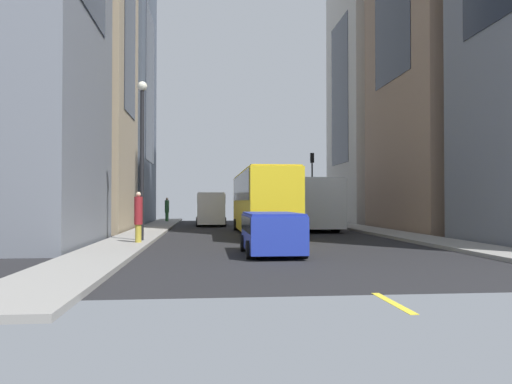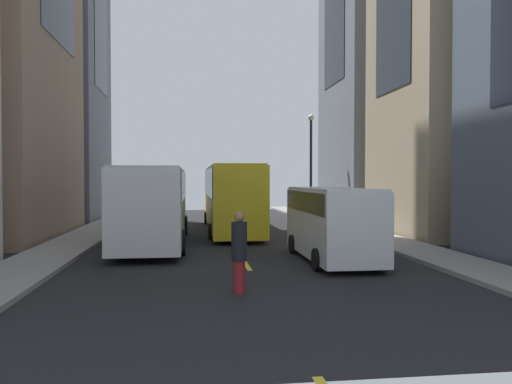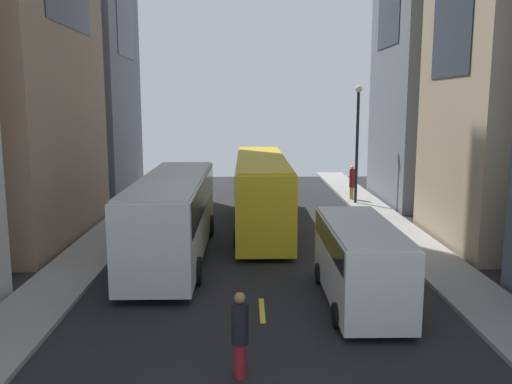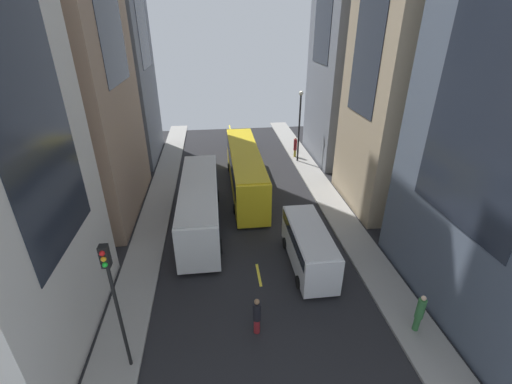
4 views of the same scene
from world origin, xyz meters
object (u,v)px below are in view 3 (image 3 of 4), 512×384
object	(u,v)px
car_blue_0	(268,179)
pedestrian_crossing_mid	(352,182)
pedestrian_walking_far	(240,333)
city_bus_white	(173,209)
streetcar_yellow	(261,185)
delivery_van_white	(360,257)

from	to	relation	value
car_blue_0	pedestrian_crossing_mid	bearing A→B (deg)	-38.22
pedestrian_walking_far	car_blue_0	bearing A→B (deg)	106.85
pedestrian_crossing_mid	city_bus_white	bearing A→B (deg)	120.78
city_bus_white	pedestrian_walking_far	world-z (taller)	city_bus_white
car_blue_0	pedestrian_crossing_mid	size ratio (longest dim) A/B	1.95
car_blue_0	pedestrian_walking_far	bearing A→B (deg)	-93.79
streetcar_yellow	pedestrian_crossing_mid	size ratio (longest dim) A/B	6.28
delivery_van_white	car_blue_0	bearing A→B (deg)	95.07
pedestrian_walking_far	delivery_van_white	bearing A→B (deg)	72.16
city_bus_white	car_blue_0	xyz separation A→B (m)	(4.61, 16.72, -1.12)
car_blue_0	streetcar_yellow	bearing A→B (deg)	-94.28
delivery_van_white	car_blue_0	size ratio (longest dim) A/B	1.44
streetcar_yellow	pedestrian_crossing_mid	bearing A→B (deg)	48.77
streetcar_yellow	delivery_van_white	world-z (taller)	streetcar_yellow
streetcar_yellow	pedestrian_walking_far	size ratio (longest dim) A/B	6.59
city_bus_white	streetcar_yellow	bearing A→B (deg)	56.26
streetcar_yellow	delivery_van_white	bearing A→B (deg)	-75.84
city_bus_white	pedestrian_walking_far	bearing A→B (deg)	-74.33
car_blue_0	city_bus_white	bearing A→B (deg)	-105.41
streetcar_yellow	car_blue_0	world-z (taller)	streetcar_yellow
delivery_van_white	pedestrian_walking_far	size ratio (longest dim) A/B	2.95
pedestrian_crossing_mid	delivery_van_white	bearing A→B (deg)	148.48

